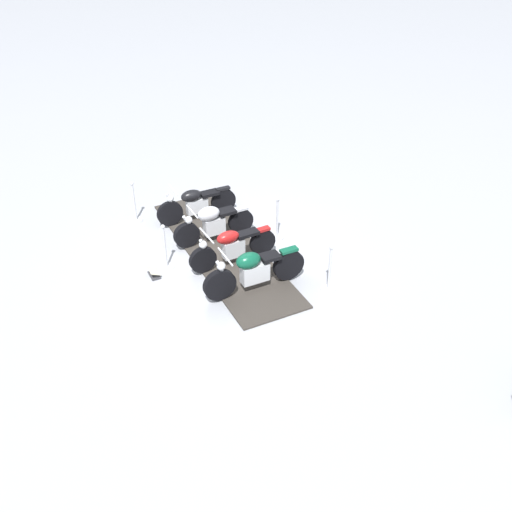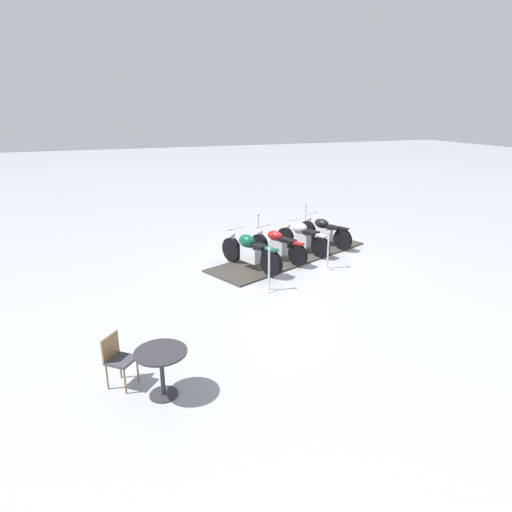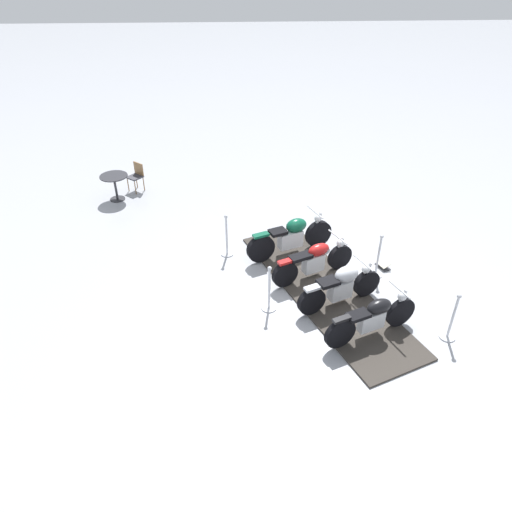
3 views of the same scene
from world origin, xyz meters
The scene contains 13 objects.
ground_plane centered at (0.00, 0.00, 0.00)m, with size 80.00×80.00×0.00m, color #A8AAB2.
display_platform centered at (0.00, 0.00, 0.02)m, with size 5.47×1.58×0.05m, color #38332D.
motorcycle_black centered at (1.50, 0.66, 0.51)m, with size 0.96×1.98×0.96m.
motorcycle_chrome centered at (0.49, 0.24, 0.52)m, with size 0.98×1.92×0.92m.
motorcycle_maroon centered at (-0.52, -0.18, 0.49)m, with size 1.09×1.98×0.92m.
motorcycle_forest centered at (-1.53, -0.60, 0.53)m, with size 1.09×2.20×1.03m.
stanchion_right_mid centered at (-0.54, 1.30, 0.37)m, with size 0.32×0.32×1.12m.
stanchion_left_mid centered at (0.54, -1.30, 0.36)m, with size 0.33×0.33×1.10m.
stanchion_left_rear centered at (-1.61, -2.19, 0.38)m, with size 0.32×0.32×1.13m.
stanchion_right_front centered at (1.61, 2.19, 0.36)m, with size 0.32×0.32×1.09m.
info_placard centered at (-0.85, 1.56, 0.06)m, with size 0.42×0.34×0.18m.
cafe_table centered at (-4.77, -5.52, 0.59)m, with size 0.82×0.82×0.78m.
cafe_chair_near_table centered at (-5.39, -4.99, 0.51)m, with size 0.56×0.56×0.88m.
Camera 2 is at (-5.54, -11.63, 4.31)m, focal length 31.32 mm.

